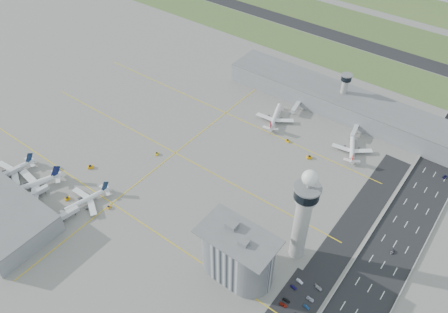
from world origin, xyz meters
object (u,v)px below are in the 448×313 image
Objects in this scene: tug_5 at (309,157)px; tug_4 at (288,141)px; jet_bridge_far_1 at (356,127)px; tug_1 at (67,198)px; jet_bridge_far_0 at (299,104)px; car_lot_3 at (286,300)px; secondary_tower at (344,89)px; airplane_far_b at (353,145)px; admin_building at (237,254)px; jet_bridge_near_1 at (28,199)px; airplane_near_c at (84,199)px; car_lot_10 at (310,299)px; car_hw_2 at (445,177)px; tug_2 at (109,207)px; car_lot_2 at (283,305)px; car_hw_1 at (392,252)px; car_lot_5 at (300,281)px; airplane_near_a at (7,170)px; control_tower at (303,213)px; tug_0 at (90,167)px; tug_3 at (157,154)px; airplane_far_a at (275,115)px; car_lot_9 at (306,307)px; jet_bridge_near_0 at (1,178)px; airplane_near_b at (28,183)px; car_lot_4 at (294,287)px; jet_bridge_near_2 at (58,221)px; car_lot_11 at (318,288)px.

tug_4 is at bearing -147.86° from tug_5.
jet_bridge_far_1 is 212.20m from tug_1.
car_lot_3 is (81.27, -153.32, -2.27)m from jet_bridge_far_0.
secondary_tower is 8.00× the size of car_lot_3.
tug_4 is at bearing 91.35° from airplane_far_b.
admin_building is 141.07m from jet_bridge_near_1.
car_lot_10 is (146.13, 27.28, -4.22)m from airplane_near_c.
car_lot_3 is 147.41m from car_hw_2.
airplane_far_b is (112.62, 149.31, -0.04)m from airplane_near_c.
airplane_far_b is 173.14m from tug_2.
car_lot_2 is 1.18× the size of car_hw_1.
car_lot_5 is (136.46, 33.11, -4.15)m from airplane_near_c.
airplane_near_a is 9.14× the size of car_lot_3.
control_tower is 154.08m from tug_0.
tug_3 is (-51.38, -111.14, -2.00)m from jet_bridge_far_0.
secondary_tower is at bearing 134.55° from car_hw_1.
tug_0 is 30.23m from tug_1.
airplane_far_a is at bearing -15.33° from jet_bridge_near_1.
car_lot_10 is (33.51, -122.03, -4.18)m from airplane_far_b.
control_tower is 1.90× the size of airplane_far_b.
tug_4 is 0.80× the size of car_lot_9.
jet_bridge_near_0 is 103.69m from tug_3.
airplane_near_b is at bearing 113.56° from airplane_far_b.
tug_2 is at bearing -127.36° from car_hw_2.
airplane_near_c is at bearing 109.22° from car_lot_4.
jet_bridge_far_1 is at bearing 53.56° from tug_2.
jet_bridge_near_2 is 1.00× the size of jet_bridge_far_0.
secondary_tower is 0.94× the size of airplane_far_b.
jet_bridge_far_0 reaches higher than tug_5.
tug_5 reaches higher than tug_3.
airplane_near_c is 9.93× the size of car_hw_1.
jet_bridge_near_1 is at bearing 126.05° from tug_0.
control_tower reaches higher than airplane_near_b.
tug_5 is 0.96× the size of car_lot_9.
admin_building is at bearing -63.88° from jet_bridge_near_1.
car_lot_10 is 0.93× the size of car_lot_11.
tug_2 is 132.91m from car_lot_9.
car_hw_1 is at bearing 65.60° from tug_4.
car_lot_11 is at bearing 22.95° from admin_building.
tug_3 is 0.83× the size of tug_5.
airplane_near_c is at bearing 178.94° from tug_0.
airplane_near_a is at bearing 102.98° from car_lot_10.
car_hw_2 is (91.25, -28.89, -18.25)m from secondary_tower.
car_lot_2 is (175.15, 29.81, -5.34)m from airplane_near_b.
car_lot_2 is (65.87, -113.76, -0.28)m from tug_4.
airplane_near_b is at bearing -151.25° from tug_3.
tug_5 is at bearing 142.34° from airplane_near_a.
airplane_near_b is 11.60× the size of car_lot_9.
car_lot_10 is at bearing -45.39° from control_tower.
car_lot_10 reaches higher than car_hw_2.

